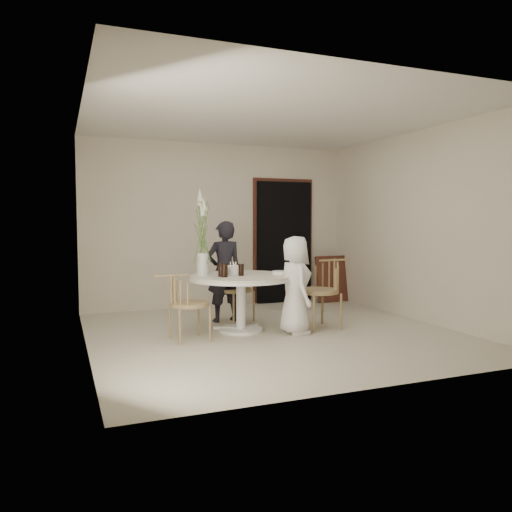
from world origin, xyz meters
name	(u,v)px	position (x,y,z in m)	size (l,w,h in m)	color
ground	(274,333)	(0.00, 0.00, 0.00)	(4.50, 4.50, 0.00)	beige
room_shell	(274,205)	(0.00, 0.00, 1.62)	(4.50, 4.50, 4.50)	silver
doorway	(284,242)	(1.15, 2.19, 1.05)	(1.00, 0.10, 2.10)	black
door_trim	(283,239)	(1.15, 2.23, 1.11)	(1.12, 0.03, 2.22)	#562E1D
table	(241,284)	(-0.35, 0.25, 0.62)	(1.33, 1.33, 0.73)	white
picture_frame	(332,279)	(1.95, 1.90, 0.40)	(0.61, 0.04, 0.81)	#562E1D
chair_far	(229,283)	(-0.25, 1.02, 0.53)	(0.57, 0.59, 0.83)	#A08157
chair_right	(327,283)	(0.80, 0.06, 0.60)	(0.58, 0.55, 0.92)	#A08157
chair_left	(180,298)	(-1.20, 0.01, 0.52)	(0.51, 0.48, 0.80)	#A08157
girl	(224,272)	(-0.35, 0.94, 0.71)	(0.52, 0.34, 1.42)	black
boy	(295,285)	(0.24, -0.13, 0.62)	(0.60, 0.39, 1.23)	white
birthday_cake	(234,270)	(-0.42, 0.34, 0.79)	(0.24, 0.24, 0.16)	silver
cola_tumbler_a	(224,270)	(-0.62, 0.10, 0.81)	(0.08, 0.08, 0.17)	black
cola_tumbler_b	(241,270)	(-0.37, 0.17, 0.81)	(0.07, 0.07, 0.15)	black
cola_tumbler_c	(223,269)	(-0.60, 0.24, 0.81)	(0.08, 0.08, 0.16)	black
cola_tumbler_d	(221,271)	(-0.64, 0.18, 0.80)	(0.07, 0.07, 0.14)	black
plate_stack	(280,273)	(0.14, 0.12, 0.75)	(0.19, 0.19, 0.05)	white
flower_vase	(203,236)	(-0.80, 0.44, 1.23)	(0.15, 0.15, 1.12)	silver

